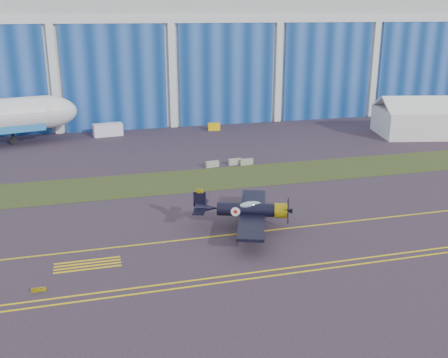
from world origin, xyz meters
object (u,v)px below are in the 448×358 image
object	(u,v)px
tent	(422,115)
warbird	(246,210)
shipping_container	(108,130)
tug	(214,127)

from	to	relation	value
tent	warbird	bearing A→B (deg)	-129.85
tent	shipping_container	world-z (taller)	tent
warbird	shipping_container	world-z (taller)	warbird
tent	tug	size ratio (longest dim) A/B	7.86
warbird	tent	size ratio (longest dim) A/B	0.95
warbird	tent	xyz separation A→B (m)	(44.99, 34.13, 1.49)
tent	tug	distance (m)	39.17
warbird	tent	bearing A→B (deg)	56.95
tug	shipping_container	bearing A→B (deg)	-172.23
shipping_container	tug	bearing A→B (deg)	-8.85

